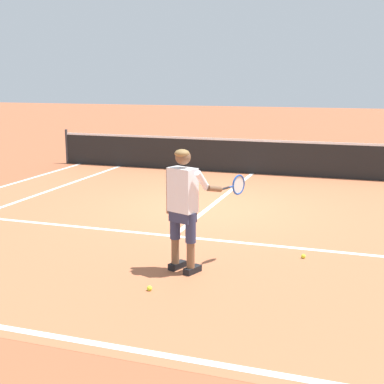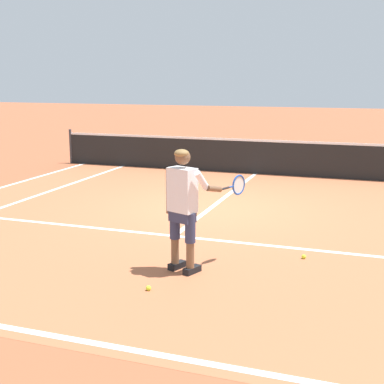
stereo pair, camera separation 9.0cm
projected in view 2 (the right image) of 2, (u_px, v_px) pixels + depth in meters
name	position (u px, v px, depth m)	size (l,w,h in m)	color
ground_plane	(212.00, 207.00, 11.07)	(80.00, 80.00, 0.00)	#9E5133
court_inner_surface	(199.00, 217.00, 10.27)	(10.98, 10.57, 0.00)	#B2603D
line_baseline	(45.00, 334.00, 5.57)	(10.98, 0.10, 0.01)	white
line_service	(174.00, 236.00, 9.05)	(8.23, 0.10, 0.01)	white
line_centre_service	(225.00, 197.00, 12.01)	(0.10, 6.40, 0.01)	white
line_singles_left	(19.00, 201.00, 11.59)	(0.10, 10.17, 0.01)	white
tennis_net	(256.00, 156.00, 14.86)	(11.96, 0.08, 1.07)	#333338
tennis_player	(184.00, 202.00, 7.21)	(0.94, 0.99, 1.71)	black
tennis_ball_near_feet	(304.00, 257.00, 7.91)	(0.07, 0.07, 0.07)	#CCE02D
tennis_ball_by_baseline	(148.00, 288.00, 6.73)	(0.07, 0.07, 0.07)	#CCE02D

